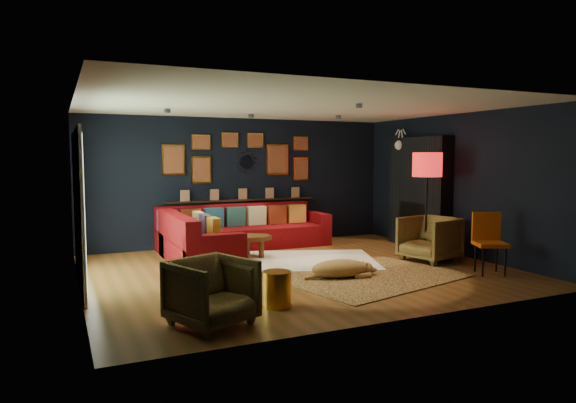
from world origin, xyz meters
name	(u,v)px	position (x,y,z in m)	size (l,w,h in m)	color
floor	(298,270)	(0.00, 0.00, 0.00)	(6.50, 6.50, 0.00)	brown
room_walls	(299,171)	(0.00, 0.00, 1.59)	(6.50, 6.50, 6.50)	black
sectional	(227,237)	(-0.61, 1.81, 0.32)	(3.41, 2.69, 0.86)	maroon
ledge	(243,200)	(0.00, 2.68, 0.92)	(3.20, 0.12, 0.04)	black
gallery_wall	(241,157)	(-0.01, 2.72, 1.81)	(3.15, 0.04, 1.02)	gold
sunburst_mirror	(246,162)	(0.10, 2.72, 1.70)	(0.47, 0.16, 0.47)	silver
fireplace	(419,197)	(3.09, 0.90, 1.02)	(0.31, 1.60, 2.20)	black
deer_head	(406,145)	(3.14, 1.40, 2.05)	(0.50, 0.28, 0.45)	white
sliding_door	(78,207)	(-3.22, 0.60, 1.10)	(0.06, 2.80, 2.20)	white
ceiling_spots	(278,113)	(0.00, 0.80, 2.56)	(3.30, 2.50, 0.06)	black
shag_rug	(303,261)	(0.36, 0.57, 0.02)	(2.45, 1.78, 0.03)	white
leopard_rug	(371,276)	(0.80, -0.88, 0.01)	(2.65, 1.89, 0.02)	tan
coffee_table	(251,240)	(-0.37, 1.19, 0.34)	(0.89, 0.76, 0.38)	brown
pouf	(195,249)	(-1.30, 1.50, 0.20)	(0.50, 0.50, 0.32)	maroon
armchair_left	(212,289)	(-2.01, -2.05, 0.40)	(0.77, 0.73, 0.80)	tan
armchair_right	(429,237)	(2.39, -0.28, 0.43)	(0.83, 0.78, 0.86)	tan
gold_stool	(277,289)	(-1.11, -1.71, 0.22)	(0.35, 0.35, 0.44)	gold
orange_chair	(489,238)	(2.61, -1.40, 0.56)	(0.59, 0.59, 0.95)	black
floor_lamp	(427,169)	(2.50, -0.05, 1.60)	(0.52, 0.52, 1.89)	black
dog	(340,265)	(0.33, -0.76, 0.20)	(1.19, 0.58, 0.38)	#B3824F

